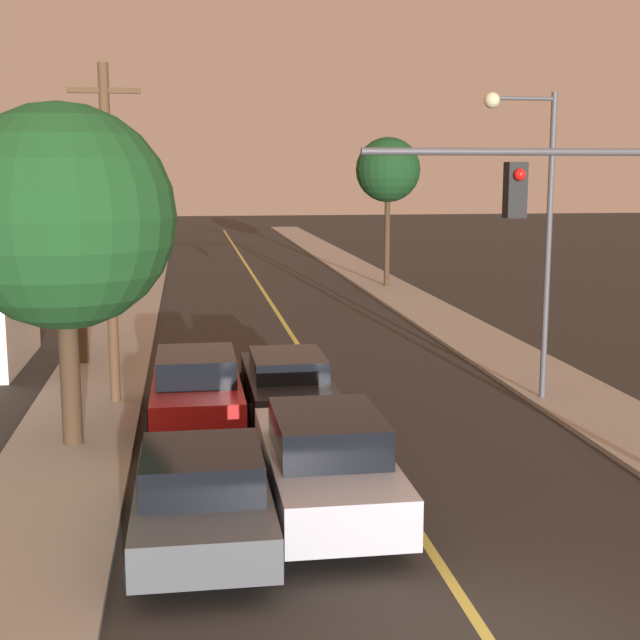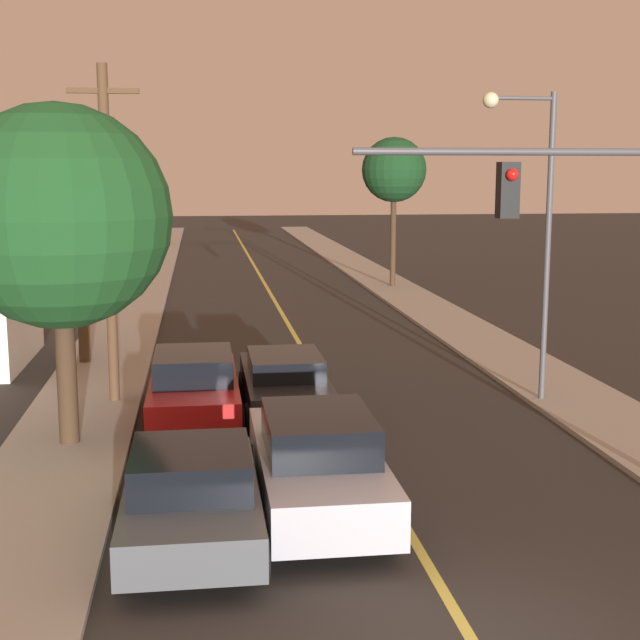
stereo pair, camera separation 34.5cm
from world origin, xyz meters
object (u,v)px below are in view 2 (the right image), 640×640
(car_outer_lane_second, at_px, (194,386))
(tree_left_far, at_px, (78,200))
(streetlamp_right, at_px, (533,206))
(car_near_lane_second, at_px, (285,383))
(traffic_signal_mast, at_px, (605,249))
(utility_pole_left, at_px, (108,230))
(tree_right_near, at_px, (394,170))
(car_outer_lane_front, at_px, (192,495))
(car_near_lane_front, at_px, (317,461))
(tree_left_near, at_px, (59,217))

(car_outer_lane_second, relative_size, tree_left_far, 0.82)
(streetlamp_right, bearing_deg, car_outer_lane_second, -175.51)
(car_near_lane_second, bearing_deg, car_outer_lane_second, -176.45)
(traffic_signal_mast, height_order, utility_pole_left, utility_pole_left)
(utility_pole_left, xyz_separation_m, tree_left_far, (-1.23, 4.51, 0.54))
(tree_right_near, bearing_deg, car_near_lane_second, -108.38)
(car_outer_lane_front, distance_m, utility_pole_left, 9.15)
(streetlamp_right, relative_size, utility_pole_left, 0.92)
(car_near_lane_front, relative_size, tree_left_far, 0.85)
(tree_right_near, bearing_deg, tree_left_far, -128.77)
(car_outer_lane_second, distance_m, tree_right_near, 23.83)
(car_near_lane_front, xyz_separation_m, car_near_lane_second, (0.00, 5.59, -0.05))
(tree_left_near, distance_m, tree_left_far, 7.78)
(tree_left_near, xyz_separation_m, tree_right_near, (11.59, 22.99, 0.87))
(car_outer_lane_front, bearing_deg, car_near_lane_second, 73.15)
(car_near_lane_front, relative_size, traffic_signal_mast, 0.86)
(car_near_lane_front, bearing_deg, tree_right_near, 75.24)
(car_near_lane_front, bearing_deg, car_outer_lane_front, -152.46)
(tree_left_near, relative_size, tree_right_near, 0.97)
(car_near_lane_front, xyz_separation_m, tree_left_near, (-4.48, 4.00, 3.75))
(utility_pole_left, distance_m, tree_left_near, 3.33)
(traffic_signal_mast, distance_m, tree_left_far, 15.21)
(car_near_lane_second, distance_m, tree_right_near, 23.03)
(car_near_lane_front, distance_m, utility_pole_left, 8.86)
(streetlamp_right, height_order, tree_left_near, streetlamp_right)
(traffic_signal_mast, bearing_deg, tree_left_near, 158.22)
(traffic_signal_mast, height_order, streetlamp_right, streetlamp_right)
(car_near_lane_front, xyz_separation_m, traffic_signal_mast, (4.85, 0.28, 3.36))
(car_outer_lane_second, bearing_deg, traffic_signal_mast, -37.10)
(car_near_lane_front, distance_m, tree_left_far, 13.38)
(car_outer_lane_second, height_order, streetlamp_right, streetlamp_right)
(traffic_signal_mast, height_order, tree_left_near, tree_left_near)
(car_near_lane_front, relative_size, car_outer_lane_front, 1.17)
(car_near_lane_front, distance_m, tree_right_near, 28.29)
(car_near_lane_second, xyz_separation_m, car_outer_lane_second, (-2.01, -0.12, 0.04))
(car_near_lane_front, xyz_separation_m, utility_pole_left, (-3.89, 7.25, 3.29))
(car_outer_lane_second, relative_size, tree_left_near, 0.74)
(car_outer_lane_second, xyz_separation_m, tree_right_near, (9.12, 21.53, 4.63))
(utility_pole_left, height_order, tree_left_near, utility_pole_left)
(streetlamp_right, bearing_deg, car_near_lane_second, -175.19)
(car_outer_lane_front, relative_size, utility_pole_left, 0.57)
(traffic_signal_mast, relative_size, tree_left_far, 0.99)
(car_outer_lane_front, height_order, car_outer_lane_second, car_outer_lane_second)
(car_near_lane_second, height_order, utility_pole_left, utility_pole_left)
(car_outer_lane_second, distance_m, traffic_signal_mast, 9.23)
(tree_left_near, bearing_deg, car_near_lane_second, 19.47)
(traffic_signal_mast, distance_m, streetlamp_right, 5.89)
(utility_pole_left, bearing_deg, car_outer_lane_second, -43.59)
(tree_left_far, bearing_deg, car_outer_lane_second, -63.69)
(car_near_lane_second, height_order, tree_left_far, tree_left_far)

